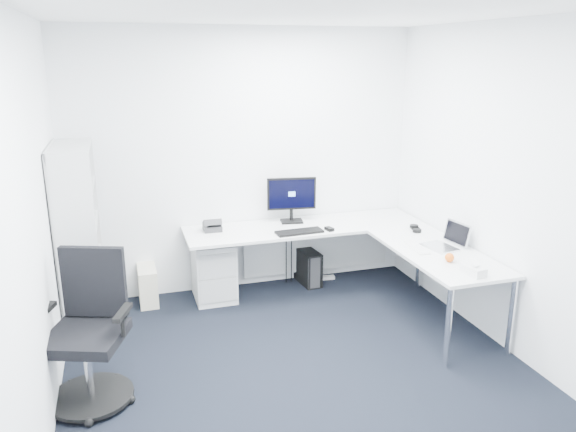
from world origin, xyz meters
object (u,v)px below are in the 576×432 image
object	(u,v)px
monitor	(292,200)
laptop	(440,236)
bookshelf	(80,242)
l_desk	(316,270)
task_chair	(85,333)

from	to	relation	value
monitor	laptop	bearing A→B (deg)	-39.98
bookshelf	monitor	distance (m)	2.13
l_desk	task_chair	world-z (taller)	task_chair
bookshelf	laptop	bearing A→B (deg)	-13.11
l_desk	laptop	world-z (taller)	laptop
l_desk	monitor	xyz separation A→B (m)	(-0.10, 0.50, 0.61)
task_chair	monitor	xyz separation A→B (m)	(2.02, 1.61, 0.42)
bookshelf	laptop	xyz separation A→B (m)	(3.12, -0.73, -0.02)
l_desk	bookshelf	bearing A→B (deg)	178.68
monitor	laptop	distance (m)	1.58
bookshelf	monitor	xyz separation A→B (m)	(2.08, 0.45, 0.12)
l_desk	bookshelf	xyz separation A→B (m)	(-2.17, 0.05, 0.49)
l_desk	task_chair	size ratio (longest dim) A/B	2.24
bookshelf	task_chair	bearing A→B (deg)	-87.23
task_chair	laptop	xyz separation A→B (m)	(3.07, 0.43, 0.28)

